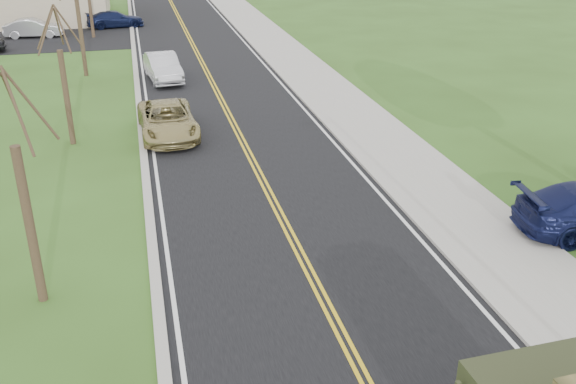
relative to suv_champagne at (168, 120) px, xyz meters
name	(u,v)px	position (x,y,z in m)	size (l,w,h in m)	color
road	(195,49)	(3.00, 17.91, -0.70)	(8.00, 120.00, 0.01)	black
curb_right	(254,45)	(7.15, 17.91, -0.65)	(0.30, 120.00, 0.12)	#9E998E
sidewalk_right	(278,44)	(8.90, 17.91, -0.66)	(3.20, 120.00, 0.10)	#9E998E
curb_left	(134,51)	(-1.15, 17.91, -0.66)	(0.30, 120.00, 0.10)	#9E998E
bare_tree_a	(26,207)	(-4.00, -12.09, 1.92)	(1.93, 2.26, 6.08)	#38281C
bare_tree_b	(65,86)	(-4.00, -0.09, 1.77)	(1.83, 2.14, 5.73)	#38281C
bare_tree_c	(80,28)	(-4.00, 11.91, 2.07)	(2.04, 2.39, 6.42)	#38281C
bare_tree_d	(89,3)	(-4.00, 23.91, 1.84)	(1.88, 2.20, 5.91)	#38281C
suv_champagne	(168,120)	(0.00, 0.00, 0.00)	(2.35, 5.10, 1.42)	tan
sedan_silver	(163,67)	(0.38, 9.70, 0.05)	(1.60, 4.59, 1.51)	silver
lot_car_silver	(34,28)	(-8.32, 25.00, -0.01)	(1.47, 4.22, 1.39)	silver
lot_car_navy	(115,19)	(-2.39, 27.91, -0.05)	(1.84, 4.53, 1.32)	#0E1636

